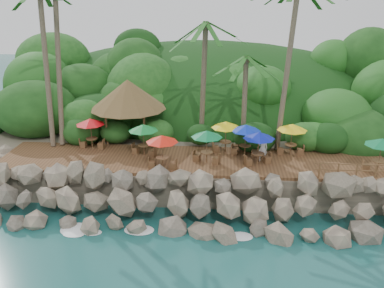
{
  "coord_description": "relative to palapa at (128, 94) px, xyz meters",
  "views": [
    {
      "loc": [
        1.87,
        -19.19,
        12.8
      ],
      "look_at": [
        0.0,
        6.0,
        3.4
      ],
      "focal_mm": 37.88,
      "sensor_mm": 36.0,
      "label": 1
    }
  ],
  "objects": [
    {
      "name": "foam_line",
      "position": [
        5.05,
        -9.49,
        -5.76
      ],
      "size": [
        25.2,
        0.8,
        0.06
      ],
      "color": "white",
      "rests_on": "ground"
    },
    {
      "name": "palms",
      "position": [
        6.14,
        -0.86,
        6.45
      ],
      "size": [
        32.71,
        6.96,
        13.79
      ],
      "color": "brown",
      "rests_on": "ground"
    },
    {
      "name": "waiter",
      "position": [
        9.74,
        -3.72,
        -2.6
      ],
      "size": [
        0.68,
        0.47,
        1.79
      ],
      "primitive_type": "imported",
      "rotation": [
        0.0,
        0.0,
        3.21
      ],
      "color": "silver",
      "rests_on": "terrace"
    },
    {
      "name": "jungle_foliage",
      "position": [
        5.05,
        5.21,
        -5.79
      ],
      "size": [
        44.0,
        16.0,
        12.0
      ],
      "primitive_type": null,
      "color": "#143811",
      "rests_on": "ground"
    },
    {
      "name": "seawall",
      "position": [
        5.05,
        -7.79,
        -4.64
      ],
      "size": [
        29.0,
        4.0,
        2.3
      ],
      "primitive_type": null,
      "color": "gray",
      "rests_on": "ground"
    },
    {
      "name": "palapa",
      "position": [
        0.0,
        0.0,
        0.0
      ],
      "size": [
        5.66,
        5.66,
        4.6
      ],
      "color": "brown",
      "rests_on": "ground"
    },
    {
      "name": "ground",
      "position": [
        5.05,
        -9.79,
        -5.79
      ],
      "size": [
        140.0,
        140.0,
        0.0
      ],
      "primitive_type": "plane",
      "color": "#19514F",
      "rests_on": "ground"
    },
    {
      "name": "terrace",
      "position": [
        5.05,
        -3.79,
        -3.59
      ],
      "size": [
        26.0,
        5.0,
        0.2
      ],
      "primitive_type": "cube",
      "color": "brown",
      "rests_on": "land_base"
    },
    {
      "name": "land_base",
      "position": [
        5.05,
        6.21,
        -4.74
      ],
      "size": [
        32.0,
        25.2,
        2.1
      ],
      "primitive_type": "cube",
      "color": "gray",
      "rests_on": "ground"
    },
    {
      "name": "jungle_hill",
      "position": [
        5.05,
        13.71,
        -5.79
      ],
      "size": [
        44.8,
        28.0,
        15.4
      ],
      "primitive_type": "ellipsoid",
      "color": "#143811",
      "rests_on": "ground"
    },
    {
      "name": "dining_clusters",
      "position": [
        6.96,
        -3.53,
        -1.64
      ],
      "size": [
        21.16,
        5.25,
        2.23
      ],
      "color": "brown",
      "rests_on": "terrace"
    }
  ]
}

